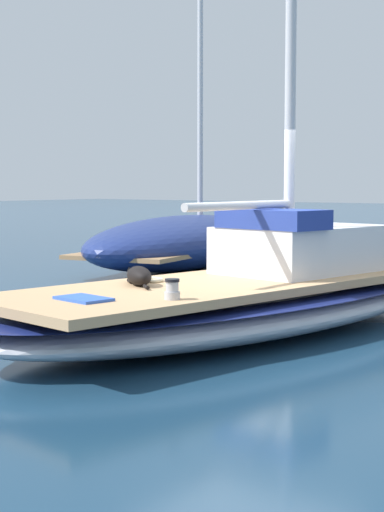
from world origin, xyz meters
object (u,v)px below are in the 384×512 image
sailboat_main (242,305)px  deck_winch (172,290)px  coiled_rope (150,280)px  moored_boat_port_side (186,241)px  dog_black (138,276)px  deck_towel (84,299)px

sailboat_main → deck_winch: deck_winch is taller
coiled_rope → moored_boat_port_side: (-4.48, 6.48, -0.09)m
coiled_rope → dog_black: bearing=-72.2°
sailboat_main → coiled_rope: size_ratio=23.23×
dog_black → moored_boat_port_side: 8.21m
deck_winch → coiled_rope: deck_winch is taller
coiled_rope → moored_boat_port_side: bearing=124.6°
deck_winch → moored_boat_port_side: (-5.62, 7.49, -0.17)m
sailboat_main → deck_winch: bearing=-77.0°
dog_black → deck_winch: (1.04, -0.68, -0.01)m
dog_black → deck_towel: dog_black is taller
deck_towel → moored_boat_port_side: 9.45m
deck_towel → deck_winch: bearing=40.0°
deck_winch → moored_boat_port_side: bearing=126.9°
dog_black → deck_towel: size_ratio=1.43×
dog_black → coiled_rope: size_ratio=2.48×
deck_winch → moored_boat_port_side: 9.37m
sailboat_main → deck_towel: bearing=-95.4°
deck_winch → moored_boat_port_side: size_ratio=0.03×
coiled_rope → moored_boat_port_side: size_ratio=0.04×
deck_winch → coiled_rope: size_ratio=0.65×
dog_black → deck_towel: (0.36, -1.25, -0.09)m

